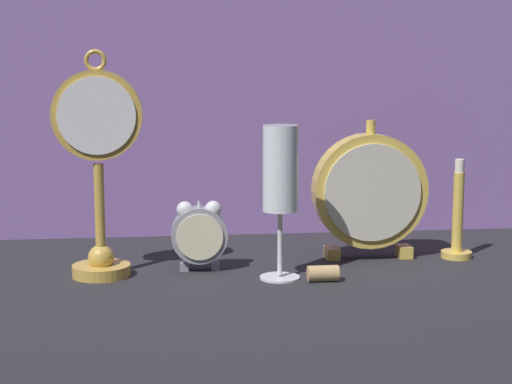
{
  "coord_description": "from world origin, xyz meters",
  "views": [
    {
      "loc": [
        -0.13,
        -1.11,
        0.3
      ],
      "look_at": [
        0.0,
        0.08,
        0.11
      ],
      "focal_mm": 60.0,
      "sensor_mm": 36.0,
      "label": 1
    }
  ],
  "objects_px": {
    "mantel_clock_silver": "(370,192)",
    "brass_candlestick": "(457,225)",
    "pocket_watch_on_stand": "(98,167)",
    "champagne_flute": "(280,179)",
    "alarm_clock_twin_bell": "(199,232)",
    "wine_cork": "(323,273)"
  },
  "relations": [
    {
      "from": "mantel_clock_silver",
      "to": "wine_cork",
      "type": "height_order",
      "value": "mantel_clock_silver"
    },
    {
      "from": "pocket_watch_on_stand",
      "to": "champagne_flute",
      "type": "relative_size",
      "value": 1.48
    },
    {
      "from": "champagne_flute",
      "to": "pocket_watch_on_stand",
      "type": "bearing_deg",
      "value": 170.44
    },
    {
      "from": "brass_candlestick",
      "to": "wine_cork",
      "type": "relative_size",
      "value": 3.59
    },
    {
      "from": "pocket_watch_on_stand",
      "to": "champagne_flute",
      "type": "xyz_separation_m",
      "value": [
        0.25,
        -0.04,
        -0.01
      ]
    },
    {
      "from": "mantel_clock_silver",
      "to": "wine_cork",
      "type": "distance_m",
      "value": 0.18
    },
    {
      "from": "alarm_clock_twin_bell",
      "to": "mantel_clock_silver",
      "type": "xyz_separation_m",
      "value": [
        0.26,
        0.05,
        0.05
      ]
    },
    {
      "from": "wine_cork",
      "to": "mantel_clock_silver",
      "type": "bearing_deg",
      "value": 52.52
    },
    {
      "from": "mantel_clock_silver",
      "to": "brass_candlestick",
      "type": "xyz_separation_m",
      "value": [
        0.13,
        -0.01,
        -0.05
      ]
    },
    {
      "from": "alarm_clock_twin_bell",
      "to": "brass_candlestick",
      "type": "distance_m",
      "value": 0.39
    },
    {
      "from": "alarm_clock_twin_bell",
      "to": "wine_cork",
      "type": "bearing_deg",
      "value": -24.51
    },
    {
      "from": "champagne_flute",
      "to": "wine_cork",
      "type": "bearing_deg",
      "value": -17.85
    },
    {
      "from": "mantel_clock_silver",
      "to": "brass_candlestick",
      "type": "height_order",
      "value": "mantel_clock_silver"
    },
    {
      "from": "alarm_clock_twin_bell",
      "to": "brass_candlestick",
      "type": "relative_size",
      "value": 0.67
    },
    {
      "from": "brass_candlestick",
      "to": "wine_cork",
      "type": "distance_m",
      "value": 0.26
    },
    {
      "from": "mantel_clock_silver",
      "to": "alarm_clock_twin_bell",
      "type": "bearing_deg",
      "value": -169.62
    },
    {
      "from": "alarm_clock_twin_bell",
      "to": "wine_cork",
      "type": "xyz_separation_m",
      "value": [
        0.16,
        -0.07,
        -0.04
      ]
    },
    {
      "from": "champagne_flute",
      "to": "brass_candlestick",
      "type": "bearing_deg",
      "value": 18.09
    },
    {
      "from": "champagne_flute",
      "to": "brass_candlestick",
      "type": "relative_size",
      "value": 1.4
    },
    {
      "from": "alarm_clock_twin_bell",
      "to": "brass_candlestick",
      "type": "bearing_deg",
      "value": 5.26
    },
    {
      "from": "pocket_watch_on_stand",
      "to": "mantel_clock_silver",
      "type": "bearing_deg",
      "value": 9.0
    },
    {
      "from": "pocket_watch_on_stand",
      "to": "wine_cork",
      "type": "distance_m",
      "value": 0.34
    }
  ]
}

